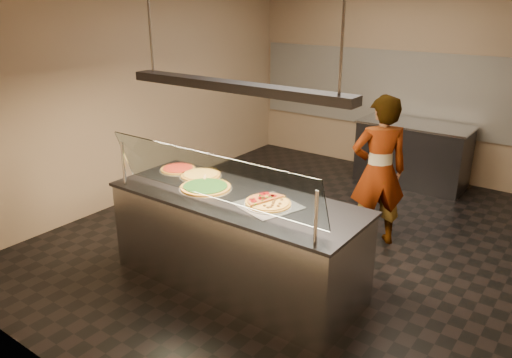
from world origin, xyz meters
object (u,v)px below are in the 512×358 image
Objects in this scene: pizza_tomato at (178,169)px; heat_lamp_housing at (234,87)px; prep_table at (413,153)px; sneeze_guard at (210,177)px; pizza_cheese at (201,175)px; half_pizza_pepperoni at (259,199)px; pizza_spinach at (206,187)px; half_pizza_sausage at (277,205)px; pizza_spatula at (209,179)px; perforated_tray at (268,205)px; serving_counter at (236,241)px; worker at (379,172)px.

heat_lamp_housing is at bearing -13.20° from pizza_tomato.
pizza_tomato is at bearing -110.56° from prep_table.
sneeze_guard is 0.98× the size of heat_lamp_housing.
pizza_tomato is at bearing -179.97° from pizza_cheese.
prep_table is at bearing 84.40° from heat_lamp_housing.
prep_table is 0.70× the size of heat_lamp_housing.
pizza_spinach is at bearing -178.12° from half_pizza_pepperoni.
half_pizza_sausage is at bearing -0.75° from half_pizza_pepperoni.
half_pizza_pepperoni is 0.28× the size of prep_table.
half_pizza_pepperoni is 0.75m from pizza_spatula.
half_pizza_pepperoni is at bearing 179.15° from perforated_tray.
pizza_tomato is at bearing 166.80° from serving_counter.
pizza_spinach is 0.32× the size of prep_table.
pizza_cheese is at bearing 167.63° from perforated_tray.
sneeze_guard reaches higher than pizza_spatula.
pizza_spatula is at bearing -8.18° from pizza_tomato.
pizza_cheese is at bearing 139.31° from pizza_spinach.
half_pizza_sausage is 0.86× the size of pizza_spinach.
sneeze_guard is at bearing -142.88° from half_pizza_sausage.
serving_counter is at bearing -95.60° from prep_table.
perforated_tray is 1.08m from heat_lamp_housing.
perforated_tray reaches higher than serving_counter.
perforated_tray is 1.18× the size of pizza_spinach.
prep_table is at bearing 69.44° from pizza_tomato.
pizza_cheese is 0.18m from pizza_spatula.
worker is at bearing 66.48° from heat_lamp_housing.
half_pizza_sausage is at bearing 1.26° from pizza_spinach.
sneeze_guard is 0.73m from pizza_spatula.
worker is (1.18, 1.48, -0.10)m from pizza_spatula.
pizza_cheese is 1.21m from heat_lamp_housing.
pizza_cheese is 0.19× the size of heat_lamp_housing.
serving_counter is at bearing -178.96° from perforated_tray.
perforated_tray is at bearing 1.04° from serving_counter.
half_pizza_pepperoni is 1.25m from pizza_tomato.
half_pizza_sausage is 1.60× the size of pizza_spatula.
half_pizza_sausage reaches higher than serving_counter.
half_pizza_pepperoni is 0.63m from pizza_spinach.
heat_lamp_housing reaches higher than pizza_spinach.
pizza_cheese is 0.26× the size of worker.
half_pizza_sausage is at bearing -0.66° from perforated_tray.
worker is (0.25, 1.63, -0.10)m from half_pizza_sausage.
heat_lamp_housing is at bearing 1.99° from pizza_spinach.
half_pizza_sausage reaches higher than perforated_tray.
serving_counter is 0.60m from pizza_spinach.
pizza_cheese is 0.33m from pizza_tomato.
pizza_spinach is 3.89m from prep_table.
worker reaches higher than serving_counter.
serving_counter is 6.32× the size of pizza_tomato.
pizza_spinach reaches higher than pizza_cheese.
pizza_spinach is at bearing -178.49° from perforated_tray.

